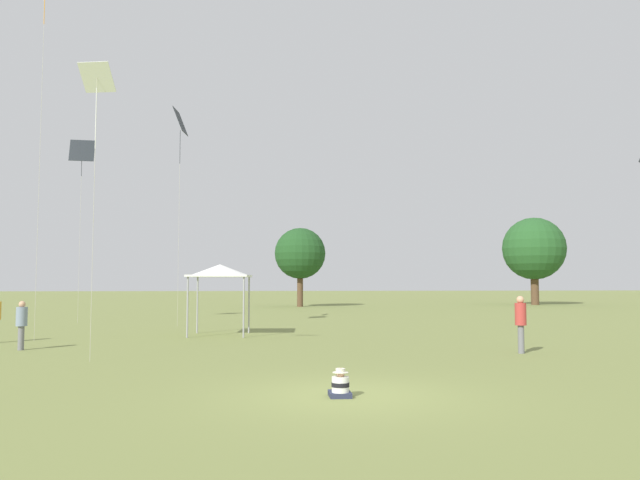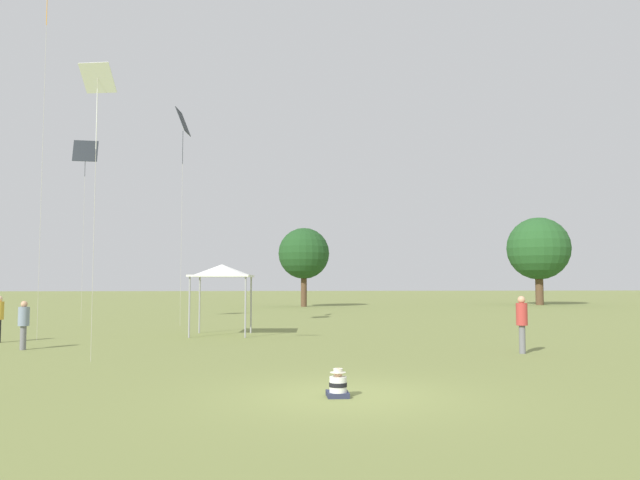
{
  "view_description": "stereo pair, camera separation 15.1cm",
  "coord_description": "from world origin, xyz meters",
  "px_view_note": "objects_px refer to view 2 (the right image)",
  "views": [
    {
      "loc": [
        -1.81,
        -12.18,
        2.2
      ],
      "look_at": [
        -0.06,
        5.05,
        3.38
      ],
      "focal_mm": 35.0,
      "sensor_mm": 36.0,
      "label": 1
    },
    {
      "loc": [
        -1.66,
        -12.19,
        2.2
      ],
      "look_at": [
        -0.06,
        5.05,
        3.38
      ],
      "focal_mm": 35.0,
      "sensor_mm": 36.0,
      "label": 2
    }
  ],
  "objects_px": {
    "kite_5": "(97,87)",
    "kite_3": "(183,125)",
    "person_standing_2": "(522,319)",
    "seated_toddler": "(338,386)",
    "kite_0": "(85,154)",
    "person_standing_0": "(24,321)",
    "distant_tree_0": "(304,254)",
    "canopy_tent": "(222,271)",
    "distant_tree_1": "(538,249)"
  },
  "relations": [
    {
      "from": "seated_toddler",
      "to": "distant_tree_0",
      "type": "height_order",
      "value": "distant_tree_0"
    },
    {
      "from": "person_standing_0",
      "to": "kite_5",
      "type": "height_order",
      "value": "kite_5"
    },
    {
      "from": "seated_toddler",
      "to": "kite_0",
      "type": "xyz_separation_m",
      "value": [
        -11.31,
        23.27,
        9.13
      ]
    },
    {
      "from": "kite_5",
      "to": "kite_0",
      "type": "bearing_deg",
      "value": -16.94
    },
    {
      "from": "person_standing_2",
      "to": "kite_0",
      "type": "relative_size",
      "value": 0.18
    },
    {
      "from": "kite_0",
      "to": "kite_5",
      "type": "bearing_deg",
      "value": -33.94
    },
    {
      "from": "kite_5",
      "to": "person_standing_0",
      "type": "bearing_deg",
      "value": 8.99
    },
    {
      "from": "kite_0",
      "to": "distant_tree_1",
      "type": "distance_m",
      "value": 44.15
    },
    {
      "from": "person_standing_0",
      "to": "distant_tree_0",
      "type": "xyz_separation_m",
      "value": [
        11.57,
        35.4,
        3.88
      ]
    },
    {
      "from": "seated_toddler",
      "to": "canopy_tent",
      "type": "relative_size",
      "value": 0.19
    },
    {
      "from": "distant_tree_0",
      "to": "canopy_tent",
      "type": "bearing_deg",
      "value": -100.23
    },
    {
      "from": "distant_tree_0",
      "to": "distant_tree_1",
      "type": "distance_m",
      "value": 23.48
    },
    {
      "from": "kite_5",
      "to": "kite_3",
      "type": "bearing_deg",
      "value": -35.96
    },
    {
      "from": "person_standing_0",
      "to": "distant_tree_0",
      "type": "distance_m",
      "value": 37.44
    },
    {
      "from": "kite_3",
      "to": "distant_tree_1",
      "type": "distance_m",
      "value": 41.56
    },
    {
      "from": "seated_toddler",
      "to": "distant_tree_0",
      "type": "bearing_deg",
      "value": 87.33
    },
    {
      "from": "person_standing_0",
      "to": "person_standing_2",
      "type": "height_order",
      "value": "person_standing_2"
    },
    {
      "from": "distant_tree_1",
      "to": "canopy_tent",
      "type": "bearing_deg",
      "value": -131.42
    },
    {
      "from": "kite_0",
      "to": "distant_tree_0",
      "type": "bearing_deg",
      "value": 97.14
    },
    {
      "from": "person_standing_0",
      "to": "kite_0",
      "type": "relative_size",
      "value": 0.16
    },
    {
      "from": "person_standing_0",
      "to": "canopy_tent",
      "type": "height_order",
      "value": "canopy_tent"
    },
    {
      "from": "person_standing_2",
      "to": "distant_tree_1",
      "type": "bearing_deg",
      "value": -19.24
    },
    {
      "from": "kite_5",
      "to": "distant_tree_1",
      "type": "distance_m",
      "value": 52.05
    },
    {
      "from": "kite_0",
      "to": "kite_3",
      "type": "height_order",
      "value": "kite_3"
    },
    {
      "from": "seated_toddler",
      "to": "kite_5",
      "type": "height_order",
      "value": "kite_5"
    },
    {
      "from": "kite_3",
      "to": "canopy_tent",
      "type": "bearing_deg",
      "value": -105.09
    },
    {
      "from": "person_standing_0",
      "to": "kite_3",
      "type": "distance_m",
      "value": 14.72
    },
    {
      "from": "person_standing_0",
      "to": "distant_tree_1",
      "type": "height_order",
      "value": "distant_tree_1"
    },
    {
      "from": "person_standing_2",
      "to": "kite_5",
      "type": "bearing_deg",
      "value": 99.61
    },
    {
      "from": "person_standing_2",
      "to": "kite_5",
      "type": "height_order",
      "value": "kite_5"
    },
    {
      "from": "person_standing_0",
      "to": "distant_tree_0",
      "type": "bearing_deg",
      "value": 82.71
    },
    {
      "from": "seated_toddler",
      "to": "person_standing_2",
      "type": "distance_m",
      "value": 9.48
    },
    {
      "from": "kite_0",
      "to": "kite_3",
      "type": "bearing_deg",
      "value": 10.64
    },
    {
      "from": "canopy_tent",
      "to": "kite_0",
      "type": "relative_size",
      "value": 0.29
    },
    {
      "from": "distant_tree_0",
      "to": "kite_5",
      "type": "bearing_deg",
      "value": -102.41
    },
    {
      "from": "kite_3",
      "to": "person_standing_2",
      "type": "bearing_deg",
      "value": -85.76
    },
    {
      "from": "kite_0",
      "to": "canopy_tent",
      "type": "bearing_deg",
      "value": -7.82
    },
    {
      "from": "seated_toddler",
      "to": "kite_3",
      "type": "bearing_deg",
      "value": 105.81
    },
    {
      "from": "canopy_tent",
      "to": "distant_tree_0",
      "type": "height_order",
      "value": "distant_tree_0"
    },
    {
      "from": "person_standing_2",
      "to": "distant_tree_1",
      "type": "relative_size",
      "value": 0.21
    },
    {
      "from": "person_standing_2",
      "to": "distant_tree_0",
      "type": "bearing_deg",
      "value": 12.52
    },
    {
      "from": "seated_toddler",
      "to": "kite_0",
      "type": "distance_m",
      "value": 27.44
    },
    {
      "from": "person_standing_0",
      "to": "person_standing_2",
      "type": "bearing_deg",
      "value": 1.66
    },
    {
      "from": "person_standing_0",
      "to": "kite_0",
      "type": "bearing_deg",
      "value": 109.24
    },
    {
      "from": "person_standing_0",
      "to": "seated_toddler",
      "type": "bearing_deg",
      "value": -34.43
    },
    {
      "from": "seated_toddler",
      "to": "person_standing_0",
      "type": "distance_m",
      "value": 13.15
    },
    {
      "from": "kite_5",
      "to": "distant_tree_1",
      "type": "relative_size",
      "value": 0.98
    },
    {
      "from": "distant_tree_1",
      "to": "kite_0",
      "type": "bearing_deg",
      "value": -147.25
    },
    {
      "from": "person_standing_0",
      "to": "person_standing_2",
      "type": "relative_size",
      "value": 0.9
    },
    {
      "from": "seated_toddler",
      "to": "kite_5",
      "type": "xyz_separation_m",
      "value": [
        -6.2,
        5.99,
        7.57
      ]
    }
  ]
}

